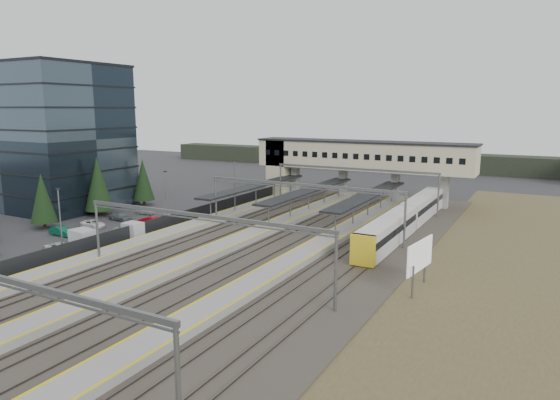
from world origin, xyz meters
The scene contains 15 objects.
ground centered at (0.00, 0.00, 0.00)m, with size 220.00×220.00×0.00m, color #2B2B2D.
office_building centered at (-36.00, 12.00, 12.19)m, with size 24.30×18.30×24.30m.
conifer_row centered at (-22.00, -3.86, 4.84)m, with size 4.42×49.82×9.50m.
car_park centered at (-13.29, -7.69, 0.61)m, with size 10.69×44.80×1.29m.
lampposts centered at (-8.00, 1.25, 4.34)m, with size 0.50×53.25×8.07m.
fence centered at (-6.50, 5.00, 1.00)m, with size 0.08×90.00×2.00m.
relay_cabin_near centered at (-8.43, -4.71, 1.23)m, with size 3.21×2.52×2.47m.
relay_cabin_far centered at (-6.85, 2.03, 1.08)m, with size 2.43×2.05×2.17m.
rail_corridor centered at (9.34, 5.00, 0.29)m, with size 34.00×90.00×0.92m.
canopies centered at (7.00, 27.00, 3.92)m, with size 23.10×30.00×3.28m.
footbridge centered at (7.70, 42.00, 7.93)m, with size 40.40×6.40×11.20m.
gantries centered at (12.00, 3.00, 6.00)m, with size 28.40×62.28×7.17m.
train centered at (24.00, 22.86, 1.94)m, with size 2.70×37.57×3.40m.
billboard centered at (30.91, 0.70, 3.28)m, with size 0.98×5.77×4.90m.
treeline_far centered at (23.81, 92.28, 2.95)m, with size 170.00×19.00×7.00m.
Camera 1 is at (40.84, -44.99, 16.99)m, focal length 32.00 mm.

